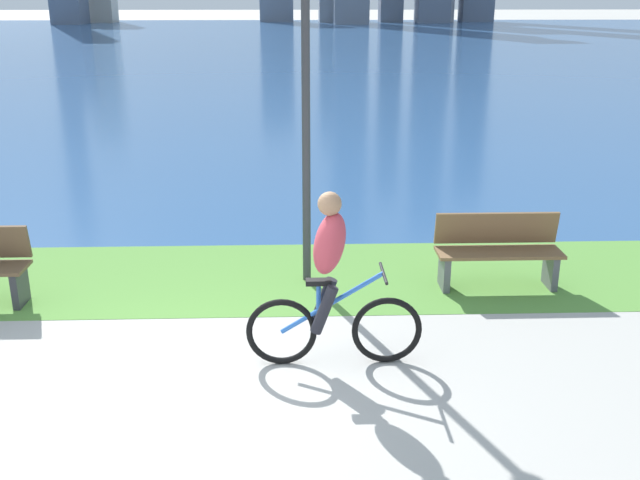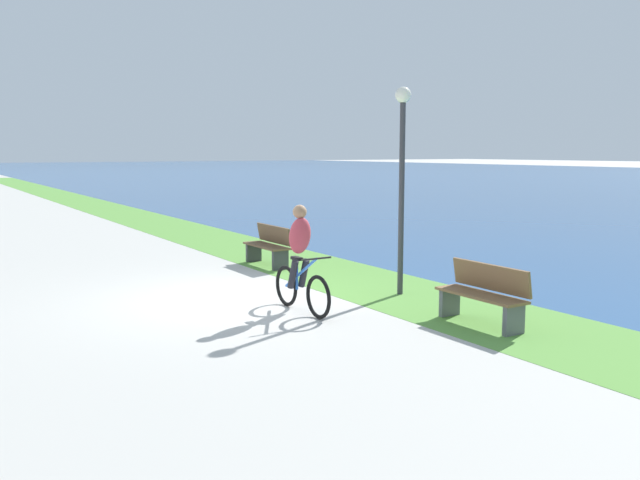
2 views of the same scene
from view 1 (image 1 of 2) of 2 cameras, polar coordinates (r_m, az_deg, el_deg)
ground_plane at (r=6.78m, az=-11.35°, el=-11.81°), size 300.00×300.00×0.00m
grass_strip_bayside at (r=9.31m, az=-8.70°, el=-2.89°), size 120.00×2.43×0.01m
bay_water_surface at (r=54.09m, az=-3.29°, el=15.18°), size 300.00×88.33×0.00m
cyclist_lead at (r=6.82m, az=0.86°, el=-3.32°), size 1.69×0.52×1.72m
bench_far_along_path at (r=9.06m, az=13.74°, el=-0.83°), size 1.50×0.47×0.90m
lamppost_tall at (r=8.55m, az=-1.12°, el=12.13°), size 0.28×0.28×3.66m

